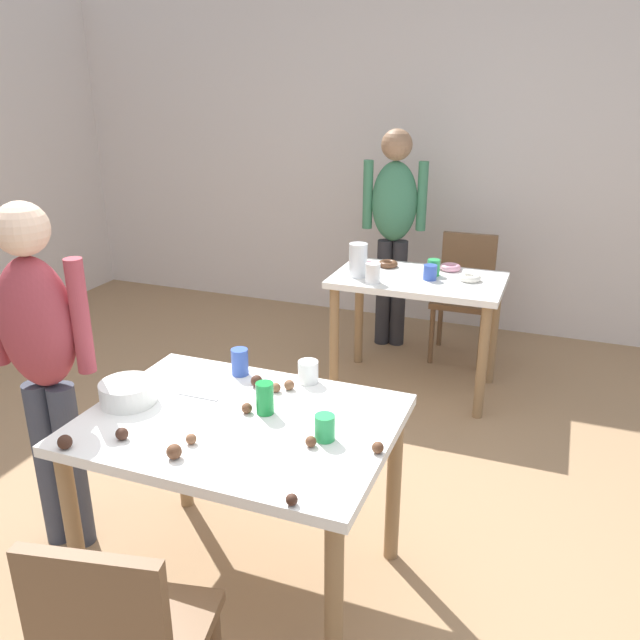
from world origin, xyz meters
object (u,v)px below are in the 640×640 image
person_girl_near (42,353)px  soda_can (265,398)px  mixing_bowl (128,392)px  person_adult_far (394,220)px  dining_table_far (417,296)px  dining_table_near (240,443)px  chair_far_table (464,288)px  pitcher_far (358,260)px

person_girl_near → soda_can: (0.91, 0.11, -0.08)m
mixing_bowl → person_adult_far: bearing=83.2°
dining_table_far → person_adult_far: size_ratio=0.66×
dining_table_near → chair_far_table: bearing=81.4°
dining_table_near → pitcher_far: bearing=94.5°
soda_can → pitcher_far: (-0.22, 1.78, 0.04)m
person_girl_near → dining_table_far: bearing=62.4°
person_adult_far → mixing_bowl: 2.69m
chair_far_table → soda_can: size_ratio=7.13×
person_adult_far → mixing_bowl: bearing=-96.8°
pitcher_far → dining_table_near: bearing=-85.5°
dining_table_far → person_adult_far: 0.82m
dining_table_near → soda_can: bearing=45.4°
person_girl_near → pitcher_far: (0.70, 1.90, -0.04)m
person_adult_far → pitcher_far: size_ratio=7.67×
dining_table_near → mixing_bowl: bearing=-175.3°
chair_far_table → soda_can: (-0.33, -2.57, 0.31)m
person_adult_far → dining_table_near: bearing=-87.1°
person_girl_near → pitcher_far: person_girl_near is taller
person_girl_near → person_adult_far: person_adult_far is taller
soda_can → pitcher_far: bearing=96.9°
dining_table_far → chair_far_table: 0.71m
dining_table_near → soda_can: 0.19m
dining_table_near → chair_far_table: 2.67m
mixing_bowl → soda_can: soda_can is taller
person_adult_far → soda_can: person_adult_far is taller
dining_table_near → dining_table_far: bearing=83.9°
dining_table_near → person_girl_near: person_girl_near is taller
dining_table_far → pitcher_far: pitcher_far is taller
mixing_bowl → pitcher_far: size_ratio=1.03×
dining_table_near → chair_far_table: size_ratio=1.29×
pitcher_far → person_adult_far: bearing=89.1°
dining_table_near → soda_can: soda_can is taller
mixing_bowl → pitcher_far: pitcher_far is taller
chair_far_table → soda_can: soda_can is taller
dining_table_near → dining_table_far: 1.98m
pitcher_far → dining_table_far: bearing=17.7°
person_adult_far → soda_can: bearing=-85.4°
dining_table_far → person_girl_near: person_girl_near is taller
chair_far_table → person_girl_near: size_ratio=0.58×
mixing_bowl → dining_table_far: bearing=71.8°
dining_table_near → dining_table_far: (0.21, 1.97, -0.03)m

